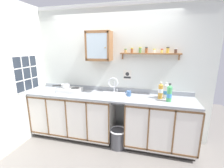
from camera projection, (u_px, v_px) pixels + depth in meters
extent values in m
plane|color=slate|center=(104.00, 148.00, 2.91)|extent=(6.21, 6.21, 0.00)
cube|color=silver|center=(112.00, 73.00, 3.18)|extent=(3.81, 0.05, 2.67)
cube|color=white|center=(112.00, 5.00, 2.85)|extent=(3.81, 0.02, 0.05)
cube|color=silver|center=(10.00, 77.00, 2.71)|extent=(0.05, 3.39, 2.67)
cube|color=black|center=(76.00, 132.00, 3.37)|extent=(1.65, 0.56, 0.08)
cube|color=silver|center=(74.00, 113.00, 3.24)|extent=(1.69, 0.62, 0.85)
cube|color=brown|center=(65.00, 101.00, 2.85)|extent=(1.69, 0.01, 0.03)
cube|color=brown|center=(68.00, 137.00, 3.03)|extent=(1.69, 0.01, 0.03)
cube|color=brown|center=(29.00, 115.00, 3.15)|extent=(0.02, 0.01, 0.78)
cube|color=brown|center=(47.00, 117.00, 3.04)|extent=(0.02, 0.01, 0.78)
cube|color=brown|center=(66.00, 120.00, 2.94)|extent=(0.02, 0.01, 0.78)
cube|color=brown|center=(87.00, 122.00, 2.84)|extent=(0.02, 0.01, 0.78)
cube|color=brown|center=(109.00, 125.00, 2.74)|extent=(0.02, 0.01, 0.78)
cube|color=black|center=(158.00, 144.00, 2.96)|extent=(1.18, 0.56, 0.08)
cube|color=silver|center=(160.00, 123.00, 2.82)|extent=(1.20, 0.62, 0.85)
cube|color=brown|center=(162.00, 110.00, 2.44)|extent=(1.20, 0.01, 0.03)
cube|color=brown|center=(159.00, 152.00, 2.61)|extent=(1.20, 0.01, 0.03)
cube|color=brown|center=(125.00, 127.00, 2.67)|extent=(0.02, 0.01, 0.78)
cube|color=brown|center=(148.00, 130.00, 2.57)|extent=(0.02, 0.01, 0.78)
cube|color=brown|center=(174.00, 133.00, 2.48)|extent=(0.02, 0.01, 0.78)
cube|color=brown|center=(201.00, 137.00, 2.38)|extent=(0.02, 0.01, 0.78)
cube|color=gray|center=(108.00, 96.00, 2.96)|extent=(3.17, 0.65, 0.03)
cube|color=gray|center=(112.00, 89.00, 3.22)|extent=(3.17, 0.02, 0.08)
cube|color=silver|center=(113.00, 95.00, 2.94)|extent=(0.51, 0.38, 0.01)
cube|color=slate|center=(113.00, 101.00, 2.97)|extent=(0.43, 0.31, 0.01)
cube|color=slate|center=(115.00, 96.00, 3.11)|extent=(0.43, 0.01, 0.13)
cube|color=slate|center=(111.00, 101.00, 2.81)|extent=(0.43, 0.01, 0.13)
cylinder|color=#4C4C51|center=(113.00, 101.00, 2.98)|extent=(0.04, 0.04, 0.01)
cylinder|color=silver|center=(114.00, 92.00, 3.15)|extent=(0.05, 0.05, 0.02)
cylinder|color=silver|center=(114.00, 86.00, 3.12)|extent=(0.02, 0.02, 0.20)
torus|color=silver|center=(113.00, 83.00, 3.02)|extent=(0.20, 0.02, 0.20)
cylinder|color=silver|center=(117.00, 90.00, 3.13)|extent=(0.02, 0.02, 0.06)
cube|color=silver|center=(70.00, 90.00, 3.17)|extent=(0.45, 0.32, 0.07)
cylinder|color=#2D2D2D|center=(66.00, 88.00, 3.20)|extent=(0.18, 0.18, 0.01)
cylinder|color=#2D2D2D|center=(75.00, 88.00, 3.15)|extent=(0.18, 0.18, 0.01)
cylinder|color=black|center=(61.00, 92.00, 3.06)|extent=(0.03, 0.02, 0.03)
cylinder|color=black|center=(71.00, 92.00, 3.00)|extent=(0.03, 0.02, 0.03)
cylinder|color=silver|center=(66.00, 86.00, 3.20)|extent=(0.17, 0.17, 0.07)
torus|color=silver|center=(66.00, 84.00, 3.19)|extent=(0.18, 0.18, 0.01)
cylinder|color=black|center=(57.00, 85.00, 3.12)|extent=(0.15, 0.12, 0.02)
cylinder|color=white|center=(166.00, 92.00, 2.76)|extent=(0.08, 0.08, 0.24)
cone|color=white|center=(167.00, 84.00, 2.73)|extent=(0.08, 0.08, 0.04)
cylinder|color=white|center=(167.00, 83.00, 2.72)|extent=(0.04, 0.04, 0.02)
cylinder|color=#3F8CCC|center=(166.00, 92.00, 2.76)|extent=(0.08, 0.08, 0.07)
cylinder|color=#4CB266|center=(169.00, 94.00, 2.58)|extent=(0.08, 0.08, 0.25)
cone|color=#4CB266|center=(170.00, 86.00, 2.55)|extent=(0.08, 0.08, 0.04)
cylinder|color=#262626|center=(170.00, 84.00, 2.54)|extent=(0.04, 0.04, 0.02)
cylinder|color=#3F8CCC|center=(169.00, 96.00, 2.59)|extent=(0.09, 0.09, 0.07)
cylinder|color=gold|center=(160.00, 92.00, 2.73)|extent=(0.08, 0.08, 0.25)
cone|color=gold|center=(161.00, 84.00, 2.70)|extent=(0.08, 0.08, 0.04)
cylinder|color=white|center=(161.00, 82.00, 2.69)|extent=(0.04, 0.04, 0.02)
cylinder|color=white|center=(161.00, 91.00, 2.72)|extent=(0.08, 0.08, 0.07)
cylinder|color=#3F6699|center=(129.00, 93.00, 2.89)|extent=(0.08, 0.08, 0.10)
torus|color=#3F6699|center=(127.00, 93.00, 2.92)|extent=(0.07, 0.04, 0.07)
cube|color=brown|center=(99.00, 46.00, 2.95)|extent=(0.48, 0.28, 0.55)
cube|color=silver|center=(97.00, 46.00, 2.82)|extent=(0.39, 0.01, 0.45)
cube|color=brown|center=(86.00, 46.00, 2.87)|extent=(0.04, 0.01, 0.52)
cube|color=brown|center=(108.00, 46.00, 2.76)|extent=(0.04, 0.01, 0.52)
cube|color=brown|center=(96.00, 32.00, 2.76)|extent=(0.45, 0.01, 0.04)
cube|color=brown|center=(97.00, 60.00, 2.87)|extent=(0.45, 0.01, 0.04)
sphere|color=olive|center=(105.00, 48.00, 2.77)|extent=(0.02, 0.02, 0.02)
cube|color=brown|center=(150.00, 54.00, 2.82)|extent=(1.09, 0.14, 0.02)
cube|color=brown|center=(123.00, 57.00, 3.01)|extent=(0.02, 0.03, 0.10)
cube|color=brown|center=(179.00, 57.00, 2.76)|extent=(0.02, 0.03, 0.10)
cylinder|color=tan|center=(125.00, 51.00, 2.91)|extent=(0.05, 0.05, 0.06)
cylinder|color=#33723F|center=(126.00, 49.00, 2.90)|extent=(0.05, 0.05, 0.02)
cylinder|color=brown|center=(132.00, 51.00, 2.88)|extent=(0.05, 0.05, 0.08)
cylinder|color=yellow|center=(132.00, 48.00, 2.87)|extent=(0.05, 0.05, 0.02)
cylinder|color=#598C3F|center=(140.00, 50.00, 2.84)|extent=(0.05, 0.05, 0.09)
cylinder|color=yellow|center=(140.00, 48.00, 2.83)|extent=(0.05, 0.05, 0.02)
cylinder|color=brown|center=(146.00, 50.00, 2.83)|extent=(0.05, 0.05, 0.09)
cylinder|color=black|center=(146.00, 48.00, 2.82)|extent=(0.05, 0.05, 0.02)
cylinder|color=silver|center=(154.00, 51.00, 2.80)|extent=(0.05, 0.05, 0.06)
cylinder|color=yellow|center=(154.00, 49.00, 2.79)|extent=(0.05, 0.05, 0.02)
cylinder|color=#E0C659|center=(162.00, 51.00, 2.75)|extent=(0.04, 0.04, 0.06)
cylinder|color=red|center=(162.00, 49.00, 2.75)|extent=(0.05, 0.05, 0.02)
cylinder|color=gold|center=(168.00, 51.00, 2.72)|extent=(0.05, 0.05, 0.09)
cylinder|color=black|center=(168.00, 48.00, 2.71)|extent=(0.05, 0.05, 0.02)
cylinder|color=#4C3326|center=(176.00, 51.00, 2.69)|extent=(0.05, 0.05, 0.07)
cylinder|color=white|center=(176.00, 49.00, 2.68)|extent=(0.05, 0.05, 0.02)
cube|color=silver|center=(127.00, 75.00, 3.08)|extent=(0.16, 0.01, 0.20)
cube|color=#262626|center=(127.00, 77.00, 3.09)|extent=(0.14, 0.00, 0.04)
cylinder|color=#262626|center=(127.00, 74.00, 3.07)|extent=(0.07, 0.00, 0.07)
cube|color=#262D38|center=(27.00, 73.00, 3.03)|extent=(0.01, 0.56, 0.66)
cube|color=white|center=(26.00, 73.00, 3.03)|extent=(0.02, 0.60, 0.70)
cube|color=white|center=(23.00, 74.00, 2.93)|extent=(0.01, 0.02, 0.66)
cube|color=white|center=(31.00, 73.00, 3.12)|extent=(0.01, 0.02, 0.66)
cube|color=white|center=(28.00, 79.00, 3.05)|extent=(0.01, 0.56, 0.02)
cube|color=white|center=(26.00, 67.00, 3.00)|extent=(0.01, 0.56, 0.02)
cylinder|color=#4C4C51|center=(118.00, 139.00, 2.90)|extent=(0.28, 0.28, 0.36)
torus|color=white|center=(118.00, 130.00, 2.86)|extent=(0.32, 0.32, 0.03)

